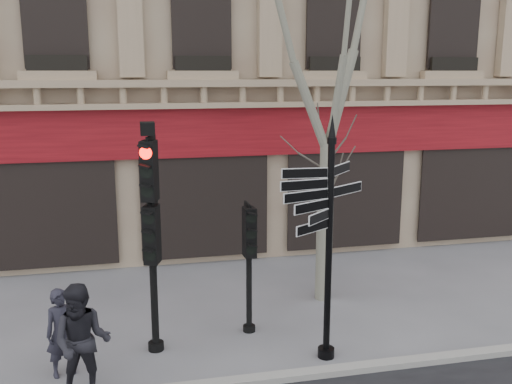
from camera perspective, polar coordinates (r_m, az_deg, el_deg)
ground at (r=11.32m, az=-1.63°, el=-15.07°), size 80.00×80.00×0.00m
kerb at (r=10.09m, az=-0.04°, el=-18.30°), size 80.00×0.25×0.12m
fingerpost at (r=9.96m, az=7.44°, el=-0.67°), size 2.41×2.41×4.44m
traffic_signal_main at (r=10.37m, az=-10.48°, el=-1.84°), size 0.56×0.47×4.29m
traffic_signal_secondary at (r=11.20m, az=-0.71°, el=-5.39°), size 0.44×0.33×2.58m
plane_tree at (r=12.54m, az=7.42°, el=16.73°), size 3.33×3.33×8.84m
pedestrian_a at (r=10.55m, az=-18.80°, el=-13.16°), size 0.66×0.55×1.56m
pedestrian_b at (r=9.69m, az=-16.99°, el=-14.21°), size 1.03×0.86×1.92m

